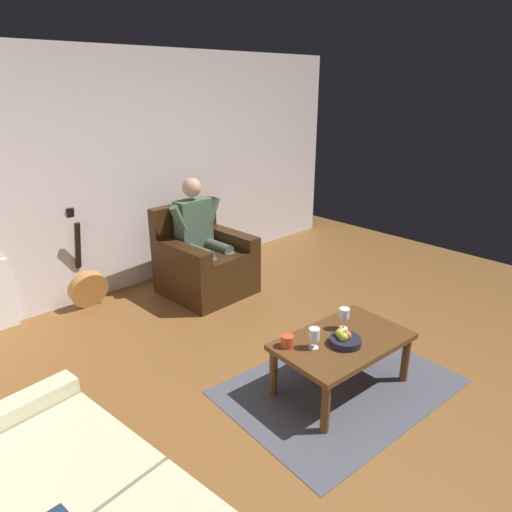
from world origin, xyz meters
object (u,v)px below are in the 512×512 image
Objects in this scene: candle_jar at (287,341)px; armchair at (204,263)px; guitar at (88,286)px; fruit_bowl at (345,339)px; wine_glass_near at (314,335)px; person_seated at (201,233)px; coffee_table at (342,346)px; wine_glass_far at (344,314)px.

armchair is at bearing -110.41° from candle_jar.
fruit_bowl is at bearing 105.09° from guitar.
guitar is 2.60m from wine_glass_near.
coffee_table is (0.33, 2.11, -0.31)m from person_seated.
candle_jar is (0.69, 1.89, -0.21)m from person_seated.
armchair is at bearing -98.95° from coffee_table.
person_seated is at bearing -95.65° from wine_glass_far.
person_seated is at bearing -110.07° from candle_jar.
armchair is at bearing 90.00° from person_seated.
fruit_bowl is (-0.20, 0.12, -0.06)m from wine_glass_near.
candle_jar is (0.37, -0.21, 0.10)m from coffee_table.
fruit_bowl is 2.45× the size of candle_jar.
wine_glass_near is (0.25, -0.07, 0.16)m from coffee_table.
fruit_bowl is (0.18, 0.14, -0.08)m from wine_glass_far.
wine_glass_near reaches higher than coffee_table.
wine_glass_near is 0.68× the size of fruit_bowl.
guitar is at bearing -25.90° from person_seated.
wine_glass_far is 0.51m from candle_jar.
guitar reaches higher than wine_glass_near.
coffee_table is 4.57× the size of fruit_bowl.
wine_glass_far is at bearing 165.94° from candle_jar.
armchair is 2.16m from fruit_bowl.
wine_glass_far is (0.20, 1.99, 0.21)m from armchair.
guitar is 2.43m from candle_jar.
person_seated is (0.00, -0.03, 0.34)m from armchair.
guitar is (1.09, -0.52, -0.09)m from armchair.
armchair is 0.92× the size of guitar.
wine_glass_far is 0.75× the size of fruit_bowl.
guitar reaches higher than coffee_table.
fruit_bowl is at bearing 44.45° from coffee_table.
person_seated is 2.03m from candle_jar.
coffee_table is 0.30m from wine_glass_near.
person_seated reaches higher than fruit_bowl.
fruit_bowl reaches higher than coffee_table.
coffee_table is at bearing 149.62° from candle_jar.
candle_jar is at bearing -49.81° from wine_glass_near.
coffee_table is at bearing 163.53° from wine_glass_near.
coffee_table is at bearing -135.55° from fruit_bowl.
wine_glass_far is 0.24m from fruit_bowl.
candle_jar is (-0.40, 2.39, 0.23)m from guitar.
person_seated is at bearing -105.70° from wine_glass_near.
guitar is at bearing -80.52° from candle_jar.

